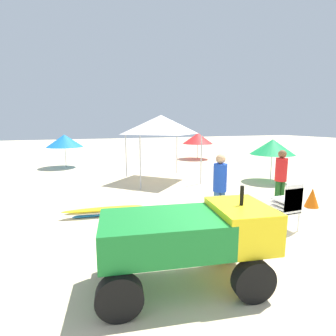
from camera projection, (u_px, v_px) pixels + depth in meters
name	position (u px, v px, depth m)	size (l,w,h in m)	color
ground	(250.00, 263.00, 4.61)	(80.00, 80.00, 0.00)	beige
utility_cart	(190.00, 235.00, 3.88)	(2.71, 1.67, 1.50)	#197A2D
stacked_plastic_chairs	(289.00, 203.00, 5.89)	(0.48, 0.48, 1.11)	white
surfboard_pile	(108.00, 211.00, 6.98)	(2.33, 0.55, 0.24)	#268CCC
lifeguard_near_center	(220.00, 185.00, 6.21)	(0.32, 0.32, 1.72)	#33598C
lifeguard_near_right	(281.00, 176.00, 7.37)	(0.32, 0.32, 1.69)	#194C19
popup_canopy	(161.00, 125.00, 10.99)	(2.56, 2.56, 2.77)	#B2B2B7
beach_umbrella_left	(198.00, 138.00, 17.95)	(2.10, 2.10, 1.78)	beige
beach_umbrella_mid	(272.00, 147.00, 10.92)	(1.82, 1.82, 1.78)	beige
beach_umbrella_far	(65.00, 141.00, 14.44)	(1.97, 1.97, 1.83)	beige
traffic_cone_near	(312.00, 198.00, 7.65)	(0.40, 0.40, 0.57)	orange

